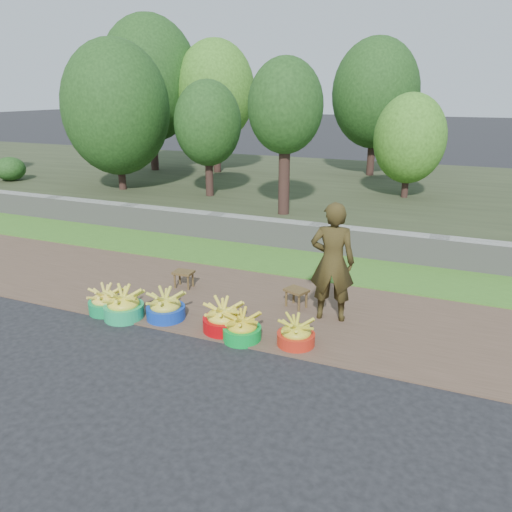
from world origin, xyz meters
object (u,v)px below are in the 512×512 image
at_px(vendor_woman, 332,262).
at_px(basin_d, 223,319).
at_px(basin_f, 296,334).
at_px(basin_c, 166,307).
at_px(basin_b, 124,306).
at_px(stool_left, 184,275).
at_px(stool_right, 296,293).
at_px(basin_e, 242,328).
at_px(basin_a, 106,301).

bearing_deg(vendor_woman, basin_d, 27.03).
bearing_deg(basin_f, basin_c, 179.70).
distance_m(basin_b, basin_c, 0.59).
bearing_deg(vendor_woman, basin_b, 12.10).
distance_m(basin_d, stool_left, 1.67).
bearing_deg(basin_d, stool_left, 138.82).
bearing_deg(basin_d, basin_c, 179.23).
relative_size(basin_b, stool_right, 1.45).
distance_m(basin_b, basin_f, 2.47).
relative_size(basin_c, stool_left, 1.67).
xyz_separation_m(basin_d, stool_left, (-1.25, 1.10, 0.05)).
bearing_deg(basin_e, basin_f, 10.09).
distance_m(basin_b, vendor_woman, 2.94).
bearing_deg(basin_a, basin_b, -9.74).
xyz_separation_m(basin_e, vendor_woman, (0.87, 1.02, 0.68)).
height_order(basin_d, basin_e, basin_d).
height_order(basin_a, basin_c, basin_c).
relative_size(stool_right, vendor_woman, 0.23).
bearing_deg(basin_a, basin_e, -0.08).
bearing_deg(basin_b, basin_e, 1.88).
distance_m(basin_d, basin_f, 1.00).
relative_size(basin_a, basin_e, 0.99).
height_order(basin_d, basin_f, basin_d).
xyz_separation_m(basin_a, basin_b, (0.36, -0.06, 0.02)).
height_order(basin_e, vendor_woman, vendor_woman).
distance_m(basin_c, stool_right, 1.87).
bearing_deg(vendor_woman, stool_left, -14.56).
bearing_deg(basin_c, basin_f, -0.30).
bearing_deg(vendor_woman, stool_right, -27.14).
relative_size(basin_f, vendor_woman, 0.29).
height_order(stool_left, vendor_woman, vendor_woman).
relative_size(basin_d, basin_f, 1.14).
distance_m(basin_c, basin_e, 1.23).
relative_size(basin_a, stool_left, 1.53).
height_order(basin_b, basin_e, basin_b).
height_order(basin_c, vendor_woman, vendor_woman).
xyz_separation_m(basin_f, stool_right, (-0.36, 1.07, 0.08)).
relative_size(basin_e, vendor_woman, 0.30).
bearing_deg(stool_right, basin_e, -105.24).
relative_size(basin_e, stool_left, 1.54).
xyz_separation_m(basin_a, vendor_woman, (3.01, 1.02, 0.68)).
xyz_separation_m(basin_c, stool_right, (1.54, 1.06, 0.06)).
relative_size(basin_b, stool_left, 1.73).
bearing_deg(basin_a, stool_left, 65.04).
distance_m(basin_a, basin_f, 2.82).
relative_size(stool_left, vendor_woman, 0.19).
xyz_separation_m(basin_a, basin_d, (1.82, 0.12, 0.02)).
relative_size(basin_d, stool_left, 1.70).
relative_size(basin_a, basin_f, 1.03).
distance_m(basin_d, stool_right, 1.26).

